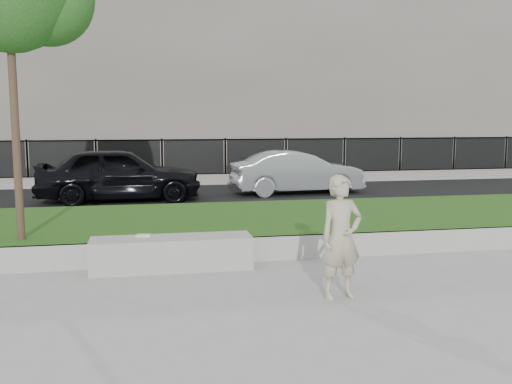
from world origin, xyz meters
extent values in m
plane|color=gray|center=(0.00, 0.00, 0.00)|extent=(90.00, 90.00, 0.00)
cube|color=#16370D|center=(0.00, 3.00, 0.20)|extent=(34.00, 4.00, 0.40)
cube|color=gray|center=(0.00, 1.04, 0.20)|extent=(34.00, 0.08, 0.40)
cube|color=black|center=(0.00, 8.50, 0.02)|extent=(34.00, 7.00, 0.04)
cube|color=gray|center=(0.00, 13.00, 0.06)|extent=(34.00, 3.00, 0.12)
cube|color=slate|center=(0.00, 12.00, 0.24)|extent=(32.00, 0.30, 0.24)
cube|color=black|center=(0.00, 12.00, 0.87)|extent=(32.00, 0.04, 1.50)
cube|color=black|center=(0.00, 12.00, 1.57)|extent=(32.00, 0.05, 0.05)
cube|color=black|center=(0.00, 12.00, 0.37)|extent=(32.00, 0.05, 0.05)
cube|color=#645F57|center=(0.00, 20.00, 5.00)|extent=(34.00, 10.00, 10.00)
cube|color=gray|center=(-0.79, 0.80, 0.25)|extent=(2.46, 0.61, 0.50)
imported|color=tan|center=(1.30, -1.04, 0.80)|extent=(0.64, 0.48, 1.60)
cube|color=white|center=(-1.21, 0.95, 0.52)|extent=(0.23, 0.18, 0.02)
cylinder|color=#38281C|center=(-3.14, 1.60, 3.02)|extent=(0.13, 0.13, 5.25)
imported|color=black|center=(-1.87, 8.12, 0.79)|extent=(4.48, 1.92, 1.51)
imported|color=#9C9EA4|center=(3.33, 8.72, 0.69)|extent=(4.01, 1.59, 1.30)
camera|label=1|loc=(-1.14, -7.89, 2.33)|focal=40.00mm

